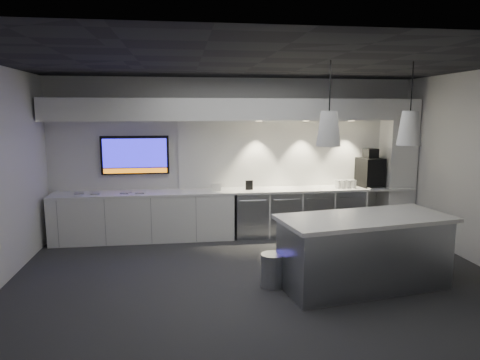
{
  "coord_description": "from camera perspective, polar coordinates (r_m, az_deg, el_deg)",
  "views": [
    {
      "loc": [
        -1.03,
        -5.71,
        2.37
      ],
      "look_at": [
        -0.1,
        1.1,
        1.26
      ],
      "focal_mm": 32.0,
      "sensor_mm": 36.0,
      "label": 1
    }
  ],
  "objects": [
    {
      "name": "fridge_unit_b",
      "position": [
        8.35,
        5.7,
        -4.38
      ],
      "size": [
        0.6,
        0.61,
        0.85
      ],
      "primitive_type": "cube",
      "color": "#95989D",
      "rests_on": "floor"
    },
    {
      "name": "fridge_unit_a",
      "position": [
        8.22,
        1.41,
        -4.54
      ],
      "size": [
        0.6,
        0.61,
        0.85
      ],
      "primitive_type": "cube",
      "color": "#95989D",
      "rests_on": "floor"
    },
    {
      "name": "floor",
      "position": [
        6.27,
        2.34,
        -13.07
      ],
      "size": [
        7.0,
        7.0,
        0.0
      ],
      "primitive_type": "plane",
      "color": "#2B2C2E",
      "rests_on": "ground"
    },
    {
      "name": "bin",
      "position": [
        5.97,
        4.37,
        -11.88
      ],
      "size": [
        0.42,
        0.42,
        0.46
      ],
      "primitive_type": "cylinder",
      "rotation": [
        0.0,
        0.0,
        0.37
      ],
      "color": "#95989D",
      "rests_on": "floor"
    },
    {
      "name": "fridge_unit_d",
      "position": [
        8.72,
        13.8,
        -4.01
      ],
      "size": [
        0.6,
        0.61,
        0.85
      ],
      "primitive_type": "cube",
      "color": "#95989D",
      "rests_on": "floor"
    },
    {
      "name": "backsplash",
      "position": [
        8.53,
        7.44,
        3.55
      ],
      "size": [
        4.6,
        0.03,
        1.3
      ],
      "primitive_type": "cube",
      "color": "white",
      "rests_on": "wall_back"
    },
    {
      "name": "soffit",
      "position": [
        7.98,
        -0.36,
        9.36
      ],
      "size": [
        6.9,
        0.6,
        0.4
      ],
      "primitive_type": "cube",
      "color": "white",
      "rests_on": "wall_back"
    },
    {
      "name": "tray_d",
      "position": [
        7.96,
        -13.13,
        -1.64
      ],
      "size": [
        0.18,
        0.18,
        0.02
      ],
      "primitive_type": "cube",
      "rotation": [
        0.0,
        0.0,
        -0.11
      ],
      "color": "gray",
      "rests_on": "back_counter"
    },
    {
      "name": "coffee_machine",
      "position": [
        8.8,
        16.94,
        1.16
      ],
      "size": [
        0.47,
        0.63,
        0.75
      ],
      "rotation": [
        0.0,
        0.0,
        0.14
      ],
      "color": "black",
      "rests_on": "back_counter"
    },
    {
      "name": "back_counter",
      "position": [
        8.09,
        -0.32,
        -1.47
      ],
      "size": [
        6.8,
        0.65,
        0.04
      ],
      "primitive_type": "cube",
      "color": "white",
      "rests_on": "left_base_cabinets"
    },
    {
      "name": "pendant_right",
      "position": [
        6.07,
        21.66,
        6.46
      ],
      "size": [
        0.31,
        0.31,
        1.15
      ],
      "color": "white",
      "rests_on": "ceiling"
    },
    {
      "name": "pendant_left",
      "position": [
        5.61,
        11.75,
        6.74
      ],
      "size": [
        0.31,
        0.31,
        1.15
      ],
      "color": "white",
      "rests_on": "ceiling"
    },
    {
      "name": "ceiling",
      "position": [
        5.84,
        2.53,
        15.34
      ],
      "size": [
        7.0,
        7.0,
        0.0
      ],
      "primitive_type": "plane",
      "rotation": [
        3.14,
        0.0,
        0.0
      ],
      "color": "black",
      "rests_on": "wall_back"
    },
    {
      "name": "tray_c",
      "position": [
        8.02,
        -14.96,
        -1.65
      ],
      "size": [
        0.2,
        0.2,
        0.02
      ],
      "primitive_type": "cube",
      "rotation": [
        0.0,
        0.0,
        -0.32
      ],
      "color": "gray",
      "rests_on": "back_counter"
    },
    {
      "name": "sign_black",
      "position": [
        8.08,
        1.23,
        -0.69
      ],
      "size": [
        0.14,
        0.03,
        0.18
      ],
      "primitive_type": "cube",
      "rotation": [
        0.0,
        0.0,
        0.06
      ],
      "color": "black",
      "rests_on": "back_counter"
    },
    {
      "name": "cup_cluster",
      "position": [
        8.55,
        13.9,
        -0.5
      ],
      "size": [
        0.39,
        0.18,
        0.16
      ],
      "primitive_type": null,
      "color": "silver",
      "rests_on": "back_counter"
    },
    {
      "name": "fridge_unit_c",
      "position": [
        8.51,
        9.84,
        -4.2
      ],
      "size": [
        0.6,
        0.61,
        0.85
      ],
      "primitive_type": "cube",
      "color": "#95989D",
      "rests_on": "floor"
    },
    {
      "name": "island",
      "position": [
        6.11,
        16.17,
        -9.11
      ],
      "size": [
        2.44,
        1.35,
        0.98
      ],
      "rotation": [
        0.0,
        0.0,
        0.16
      ],
      "color": "#95989D",
      "rests_on": "floor"
    },
    {
      "name": "wall_tv",
      "position": [
        8.25,
        -13.81,
        3.24
      ],
      "size": [
        1.25,
        0.07,
        0.72
      ],
      "color": "black",
      "rests_on": "wall_back"
    },
    {
      "name": "tray_b",
      "position": [
        8.11,
        -18.76,
        -1.7
      ],
      "size": [
        0.19,
        0.19,
        0.02
      ],
      "primitive_type": "cube",
      "rotation": [
        0.0,
        0.0,
        0.19
      ],
      "color": "gray",
      "rests_on": "back_counter"
    },
    {
      "name": "tray_a",
      "position": [
        8.21,
        -20.67,
        -1.68
      ],
      "size": [
        0.2,
        0.2,
        0.02
      ],
      "primitive_type": "cube",
      "rotation": [
        0.0,
        0.0,
        0.29
      ],
      "color": "gray",
      "rests_on": "back_counter"
    },
    {
      "name": "sign_white",
      "position": [
        7.97,
        -3.21,
        -0.99
      ],
      "size": [
        0.18,
        0.05,
        0.14
      ],
      "primitive_type": "cube",
      "rotation": [
        0.0,
        0.0,
        0.18
      ],
      "color": "white",
      "rests_on": "back_counter"
    },
    {
      "name": "wall_back",
      "position": [
        8.32,
        -0.62,
        3.14
      ],
      "size": [
        7.0,
        0.0,
        7.0
      ],
      "primitive_type": "plane",
      "rotation": [
        1.57,
        0.0,
        0.0
      ],
      "color": "silver",
      "rests_on": "floor"
    },
    {
      "name": "left_base_cabinets",
      "position": [
        8.15,
        -12.65,
        -4.85
      ],
      "size": [
        3.3,
        0.63,
        0.86
      ],
      "primitive_type": "cube",
      "color": "white",
      "rests_on": "floor"
    },
    {
      "name": "wall_front",
      "position": [
        3.48,
        9.76,
        -5.41
      ],
      "size": [
        7.0,
        0.0,
        7.0
      ],
      "primitive_type": "plane",
      "rotation": [
        -1.57,
        0.0,
        0.0
      ],
      "color": "silver",
      "rests_on": "floor"
    },
    {
      "name": "column",
      "position": [
        9.04,
        20.22,
        1.78
      ],
      "size": [
        0.55,
        0.55,
        2.6
      ],
      "primitive_type": "cube",
      "color": "white",
      "rests_on": "floor"
    }
  ]
}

